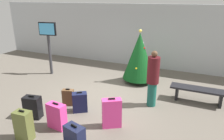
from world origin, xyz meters
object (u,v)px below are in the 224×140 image
waiting_bench (199,92)px  traveller_0 (153,78)px  suitcase_0 (112,113)px  suitcase_2 (33,107)px  suitcase_3 (75,140)px  holiday_tree (139,56)px  suitcase_1 (68,97)px  suitcase_4 (57,116)px  suitcase_5 (80,102)px  flight_info_kiosk (48,40)px  suitcase_6 (24,126)px

waiting_bench → traveller_0: bearing=-148.5°
waiting_bench → suitcase_0: suitcase_0 is taller
suitcase_2 → traveller_0: bearing=35.3°
suitcase_3 → suitcase_0: bearing=75.4°
holiday_tree → suitcase_1: (-1.43, -2.75, -0.81)m
holiday_tree → suitcase_2: 4.27m
suitcase_0 → suitcase_1: (-1.72, 0.52, -0.13)m
suitcase_0 → traveller_0: bearing=66.6°
suitcase_2 → suitcase_4: size_ratio=0.94×
holiday_tree → traveller_0: size_ratio=1.19×
suitcase_3 → suitcase_5: 1.78m
suitcase_5 → suitcase_3: bearing=-61.3°
traveller_0 → suitcase_0: size_ratio=2.13×
traveller_0 → suitcase_2: 3.56m
suitcase_0 → suitcase_5: size_ratio=1.32×
suitcase_0 → flight_info_kiosk: bearing=147.4°
holiday_tree → suitcase_5: 3.16m
holiday_tree → suitcase_0: holiday_tree is taller
suitcase_0 → suitcase_6: suitcase_0 is taller
holiday_tree → suitcase_3: (-0.04, -4.49, -0.73)m
suitcase_1 → suitcase_4: size_ratio=0.77×
suitcase_1 → suitcase_5: bearing=-18.9°
suitcase_6 → holiday_tree: bearing=73.1°
waiting_bench → traveller_0: (-1.32, -0.81, 0.56)m
suitcase_2 → suitcase_6: size_ratio=0.86×
suitcase_1 → suitcase_0: bearing=-16.9°
holiday_tree → suitcase_2: bearing=-117.0°
flight_info_kiosk → suitcase_0: 4.95m
suitcase_4 → suitcase_3: bearing=-32.7°
suitcase_4 → holiday_tree: bearing=75.8°
suitcase_3 → flight_info_kiosk: bearing=134.4°
suitcase_5 → suitcase_6: (-0.50, -1.65, 0.08)m
suitcase_0 → suitcase_3: suitcase_0 is taller
suitcase_1 → suitcase_2: suitcase_2 is taller
suitcase_1 → suitcase_4: bearing=-68.4°
suitcase_0 → suitcase_3: (-0.32, -1.23, -0.06)m
suitcase_0 → waiting_bench: bearing=49.8°
traveller_0 → suitcase_2: bearing=-144.7°
suitcase_0 → suitcase_3: size_ratio=1.17×
holiday_tree → suitcase_4: holiday_tree is taller
suitcase_0 → suitcase_1: bearing=163.1°
suitcase_4 → traveller_0: bearing=48.2°
waiting_bench → suitcase_3: bearing=-122.8°
waiting_bench → suitcase_1: bearing=-153.7°
suitcase_2 → suitcase_3: (1.88, -0.74, 0.02)m
suitcase_3 → suitcase_5: suitcase_3 is taller
waiting_bench → suitcase_6: bearing=-135.0°
suitcase_3 → suitcase_5: bearing=118.7°
suitcase_2 → holiday_tree: bearing=63.0°
traveller_0 → holiday_tree: bearing=119.0°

